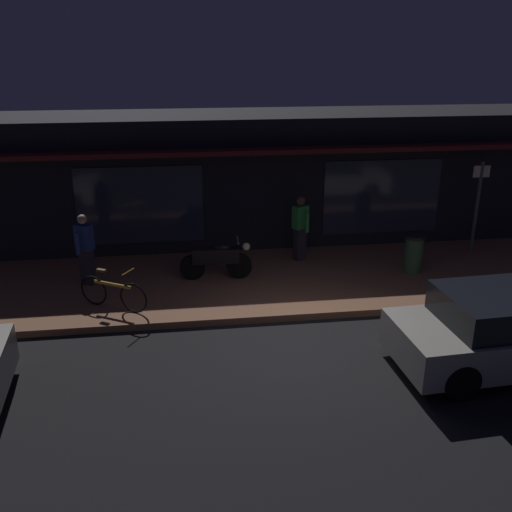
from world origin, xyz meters
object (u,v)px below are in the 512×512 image
at_px(bicycle_parked, 113,293).
at_px(person_bystander, 300,227).
at_px(trash_bin, 413,253).
at_px(sign_post, 477,201).
at_px(person_photographer, 85,248).
at_px(motorcycle, 217,259).
at_px(parked_car_far, 509,330).

height_order(bicycle_parked, person_bystander, person_bystander).
bearing_deg(trash_bin, sign_post, 29.32).
bearing_deg(person_photographer, bicycle_parked, -63.38).
relative_size(motorcycle, person_photographer, 1.02).
distance_m(trash_bin, parked_car_far, 4.13).
relative_size(motorcycle, sign_post, 0.71).
relative_size(motorcycle, bicycle_parked, 1.18).
relative_size(sign_post, parked_car_far, 0.57).
bearing_deg(person_bystander, parked_car_far, -63.80).
bearing_deg(person_bystander, trash_bin, -24.29).
bearing_deg(bicycle_parked, person_bystander, 27.50).
height_order(person_photographer, parked_car_far, person_photographer).
height_order(sign_post, trash_bin, sign_post).
distance_m(sign_post, trash_bin, 2.62).
height_order(person_bystander, parked_car_far, person_bystander).
xyz_separation_m(trash_bin, parked_car_far, (0.04, -4.13, 0.08)).
relative_size(bicycle_parked, person_photographer, 0.87).
relative_size(person_bystander, sign_post, 0.70).
height_order(motorcycle, person_photographer, person_photographer).
xyz_separation_m(person_photographer, sign_post, (9.88, 0.95, 0.48)).
height_order(person_bystander, trash_bin, person_bystander).
bearing_deg(trash_bin, motorcycle, 177.78).
bearing_deg(sign_post, motorcycle, -171.55).
bearing_deg(motorcycle, bicycle_parked, -149.44).
bearing_deg(parked_car_far, bicycle_parked, 157.13).
distance_m(person_photographer, parked_car_far, 8.92).
xyz_separation_m(motorcycle, bicycle_parked, (-2.27, -1.34, -0.14)).
distance_m(person_bystander, sign_post, 4.74).
height_order(motorcycle, sign_post, sign_post).
relative_size(motorcycle, trash_bin, 1.83).
relative_size(person_photographer, sign_post, 0.70).
height_order(bicycle_parked, parked_car_far, parked_car_far).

